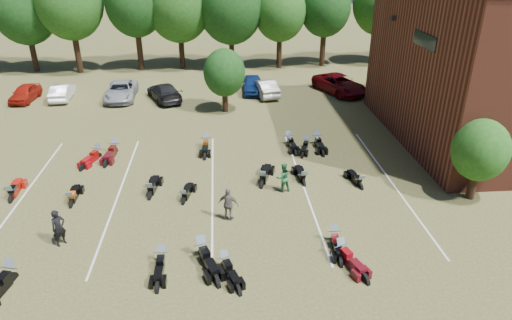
{
  "coord_description": "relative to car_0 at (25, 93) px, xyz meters",
  "views": [
    {
      "loc": [
        -2.44,
        -18.72,
        12.27
      ],
      "look_at": [
        -0.54,
        4.0,
        1.2
      ],
      "focal_mm": 32.0,
      "sensor_mm": 36.0,
      "label": 1
    }
  ],
  "objects": [
    {
      "name": "motorcycle_13",
      "position": [
        23.71,
        -16.99,
        -0.67
      ],
      "size": [
        1.02,
        2.14,
        1.15
      ],
      "primitive_type": null,
      "rotation": [
        0.0,
        0.0,
        3.33
      ],
      "color": "black",
      "rests_on": "ground"
    },
    {
      "name": "motorcycle_20",
      "position": [
        21.75,
        -11.45,
        -0.67
      ],
      "size": [
        1.31,
        2.16,
        1.15
      ],
      "primitive_type": null,
      "rotation": [
        0.0,
        0.0,
        -0.34
      ],
      "color": "black",
      "rests_on": "ground"
    },
    {
      "name": "tree_line",
      "position": [
        17.65,
        9.5,
        5.64
      ],
      "size": [
        56.0,
        6.0,
        9.79
      ],
      "color": "black",
      "rests_on": "ground"
    },
    {
      "name": "person_grey",
      "position": [
        16.46,
        -19.54,
        0.2
      ],
      "size": [
        1.1,
        0.75,
        1.73
      ],
      "primitive_type": "imported",
      "rotation": [
        0.0,
        0.0,
        2.78
      ],
      "color": "#605952",
      "rests_on": "ground"
    },
    {
      "name": "motorcycle_11",
      "position": [
        20.69,
        -16.32,
        -0.67
      ],
      "size": [
        0.87,
        2.23,
        1.21
      ],
      "primitive_type": null,
      "rotation": [
        0.0,
        0.0,
        3.22
      ],
      "color": "black",
      "rests_on": "ground"
    },
    {
      "name": "motorcycle_5",
      "position": [
        21.07,
        -21.75,
        -0.67
      ],
      "size": [
        0.76,
        2.15,
        1.18
      ],
      "primitive_type": null,
      "rotation": [
        0.0,
        0.0,
        -0.04
      ],
      "color": "black",
      "rests_on": "ground"
    },
    {
      "name": "person_green",
      "position": [
        19.44,
        -16.98,
        0.16
      ],
      "size": [
        0.94,
        0.82,
        1.65
      ],
      "primitive_type": "imported",
      "rotation": [
        0.0,
        0.0,
        3.41
      ],
      "color": "#25643A",
      "rests_on": "ground"
    },
    {
      "name": "young_tree_near_building",
      "position": [
        29.15,
        -18.5,
        2.08
      ],
      "size": [
        2.8,
        2.8,
        4.16
      ],
      "color": "black",
      "rests_on": "ground"
    },
    {
      "name": "car_1",
      "position": [
        2.98,
        0.15,
        -0.01
      ],
      "size": [
        1.7,
        4.12,
        1.33
      ],
      "primitive_type": "imported",
      "rotation": [
        0.0,
        0.0,
        3.22
      ],
      "color": "silver",
      "rests_on": "ground"
    },
    {
      "name": "motorcycle_15",
      "position": [
        8.55,
        -11.9,
        -0.67
      ],
      "size": [
        1.45,
        2.4,
        1.28
      ],
      "primitive_type": null,
      "rotation": [
        0.0,
        0.0,
        -0.34
      ],
      "color": "maroon",
      "rests_on": "ground"
    },
    {
      "name": "motorcycle_12",
      "position": [
        18.39,
        -16.33,
        -0.67
      ],
      "size": [
        1.51,
        2.63,
        1.4
      ],
      "primitive_type": null,
      "rotation": [
        0.0,
        0.0,
        2.84
      ],
      "color": "black",
      "rests_on": "ground"
    },
    {
      "name": "motorcycle_7",
      "position": [
        5.23,
        -16.79,
        -0.67
      ],
      "size": [
        0.91,
        2.37,
        1.3
      ],
      "primitive_type": null,
      "rotation": [
        0.0,
        0.0,
        3.22
      ],
      "color": "maroon",
      "rests_on": "ground"
    },
    {
      "name": "parking_lines",
      "position": [
        15.65,
        -16.5,
        -0.66
      ],
      "size": [
        20.1,
        14.0,
        0.01
      ],
      "color": "silver",
      "rests_on": "ground"
    },
    {
      "name": "motorcycle_4",
      "position": [
        16.19,
        -23.17,
        -0.67
      ],
      "size": [
        1.29,
        2.21,
        1.17
      ],
      "primitive_type": null,
      "rotation": [
        0.0,
        0.0,
        0.31
      ],
      "color": "black",
      "rests_on": "ground"
    },
    {
      "name": "car_4",
      "position": [
        19.17,
        0.72,
        0.05
      ],
      "size": [
        1.9,
        4.29,
        1.44
      ],
      "primitive_type": "imported",
      "rotation": [
        0.0,
        0.0,
        -0.05
      ],
      "color": "navy",
      "rests_on": "ground"
    },
    {
      "name": "motorcycle_8",
      "position": [
        8.48,
        -17.56,
        -0.67
      ],
      "size": [
        0.72,
        2.12,
        1.17
      ],
      "primitive_type": null,
      "rotation": [
        0.0,
        0.0,
        3.16
      ],
      "color": "black",
      "rests_on": "ground"
    },
    {
      "name": "car_0",
      "position": [
        0.0,
        0.0,
        0.0
      ],
      "size": [
        1.81,
        4.01,
        1.34
      ],
      "primitive_type": "imported",
      "rotation": [
        0.0,
        0.0,
        -0.06
      ],
      "color": "#9B180E",
      "rests_on": "ground"
    },
    {
      "name": "car_7",
      "position": [
        32.66,
        -0.99,
        0.13
      ],
      "size": [
        2.38,
        5.53,
        1.59
      ],
      "primitive_type": "imported",
      "rotation": [
        0.0,
        0.0,
        3.11
      ],
      "color": "#38393D",
      "rests_on": "ground"
    },
    {
      "name": "motorcycle_17",
      "position": [
        15.26,
        -10.83,
        -0.67
      ],
      "size": [
        0.87,
        2.4,
        1.32
      ],
      "primitive_type": null,
      "rotation": [
        0.0,
        0.0,
        -0.05
      ],
      "color": "black",
      "rests_on": "ground"
    },
    {
      "name": "car_2",
      "position": [
        7.94,
        -0.22,
        0.04
      ],
      "size": [
        2.53,
        5.21,
        1.43
      ],
      "primitive_type": "imported",
      "rotation": [
        0.0,
        0.0,
        0.03
      ],
      "color": "#96989E",
      "rests_on": "ground"
    },
    {
      "name": "car_5",
      "position": [
        20.14,
        -0.25,
        0.04
      ],
      "size": [
        2.33,
        4.53,
        1.42
      ],
      "primitive_type": "imported",
      "rotation": [
        0.0,
        0.0,
        3.34
      ],
      "color": "#A6A5A1",
      "rests_on": "ground"
    },
    {
      "name": "motorcycle_18",
      "position": [
        20.7,
        -10.87,
        -0.67
      ],
      "size": [
        0.91,
        2.29,
        1.25
      ],
      "primitive_type": null,
      "rotation": [
        0.0,
        0.0,
        0.09
      ],
      "color": "black",
      "rests_on": "ground"
    },
    {
      "name": "car_6",
      "position": [
        26.78,
        -0.04,
        0.11
      ],
      "size": [
        4.54,
        6.19,
        1.56
      ],
      "primitive_type": "imported",
      "rotation": [
        0.0,
        0.0,
        0.39
      ],
      "color": "#57040A",
      "rests_on": "ground"
    },
    {
      "name": "motorcycle_0",
      "position": [
        7.72,
        -23.25,
        -0.67
      ],
      "size": [
        1.24,
        2.57,
        1.37
      ],
      "primitive_type": null,
      "rotation": [
        0.0,
        0.0,
        -0.19
      ],
      "color": "black",
      "rests_on": "ground"
    },
    {
      "name": "motorcycle_19",
      "position": [
        22.51,
        -11.01,
        -0.67
      ],
      "size": [
        0.81,
        2.37,
        1.31
      ],
      "primitive_type": null,
      "rotation": [
        0.0,
        0.0,
        0.03
      ],
      "color": "black",
      "rests_on": "ground"
    },
    {
      "name": "motorcycle_2",
      "position": [
        13.57,
        -22.64,
        -0.67
      ],
      "size": [
        0.72,
        2.17,
        1.2
      ],
      "primitive_type": null,
      "rotation": [
        0.0,
        0.0,
        -0.01
      ],
      "color": "black",
      "rests_on": "ground"
    },
    {
      "name": "motorcycle_6",
      "position": [
        21.14,
        -22.85,
        -0.67
      ],
      "size": [
        1.46,
        2.43,
        1.29
      ],
      "primitive_type": null,
      "rotation": [
        0.0,
        0.0,
        0.34
      ],
      "color": "#4C0A12",
      "rests_on": "ground"
    },
    {
      "name": "motorcycle_14",
      "position": [
        9.48,
        -11.31,
        -0.67
      ],
      "size": [
        1.08,
        2.58,
        1.39
      ],
      "primitive_type": null,
      "rotation": [
        0.0,
        0.0,
        -0.12
      ],
      "color": "#420910",
      "rests_on": "ground"
    },
    {
      "name": "motorcycle_3",
      "position": [
        15.23,
        -22.34,
        -0.67
      ],
      "size": [
        1.59,
        2.65,
        1.41
      ],
      "primitive_type": null,
      "rotation": [
        0.0,
        0.0,
        0.33
      ],
      "color": "black",
      "rests_on": "ground"
    },
    {
      "name": "motorcycle_10",
      "position": [
        14.2,
        -17.74,
        -0.67
      ],
      "size": [
        1.09,
        2.12,
        1.13
      ],
      "primitive_type": null,
      "rotation": [
        0.0,
        0.0,
        2.91
      ],
      "color": "black",
      "rests_on": "ground"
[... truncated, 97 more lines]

